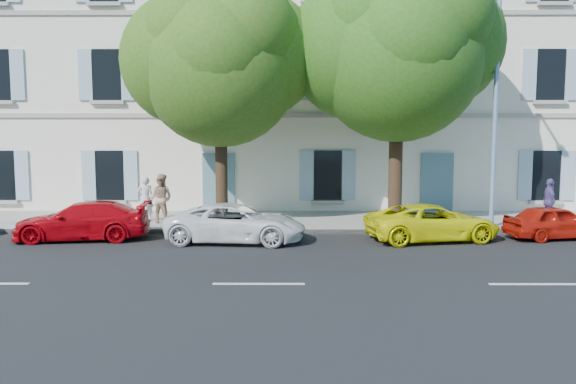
{
  "coord_description": "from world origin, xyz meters",
  "views": [
    {
      "loc": [
        0.68,
        -15.9,
        3.22
      ],
      "look_at": [
        0.62,
        2.0,
        1.4
      ],
      "focal_mm": 35.0,
      "sensor_mm": 36.0,
      "label": 1
    }
  ],
  "objects_px": {
    "pedestrian_a": "(145,199)",
    "pedestrian_c": "(549,201)",
    "car_yellow_supercar": "(432,222)",
    "pedestrian_b": "(161,198)",
    "tree_left": "(220,68)",
    "street_lamp": "(498,93)",
    "car_red_coupe": "(82,221)",
    "car_red_hatchback": "(555,222)",
    "tree_right": "(398,57)",
    "car_white_coupe": "(236,223)"
  },
  "relations": [
    {
      "from": "car_white_coupe",
      "to": "street_lamp",
      "type": "xyz_separation_m",
      "value": [
        8.34,
        1.64,
        3.99
      ]
    },
    {
      "from": "street_lamp",
      "to": "pedestrian_c",
      "type": "xyz_separation_m",
      "value": [
        2.3,
        0.99,
        -3.64
      ]
    },
    {
      "from": "tree_left",
      "to": "street_lamp",
      "type": "distance_m",
      "value": 9.13
    },
    {
      "from": "tree_left",
      "to": "car_red_hatchback",
      "type": "bearing_deg",
      "value": -9.9
    },
    {
      "from": "car_yellow_supercar",
      "to": "tree_right",
      "type": "height_order",
      "value": "tree_right"
    },
    {
      "from": "car_red_hatchback",
      "to": "street_lamp",
      "type": "relative_size",
      "value": 0.4
    },
    {
      "from": "tree_right",
      "to": "car_white_coupe",
      "type": "bearing_deg",
      "value": -154.29
    },
    {
      "from": "pedestrian_a",
      "to": "pedestrian_b",
      "type": "bearing_deg",
      "value": 129.95
    },
    {
      "from": "car_yellow_supercar",
      "to": "car_red_hatchback",
      "type": "xyz_separation_m",
      "value": [
        3.88,
        0.28,
        -0.03
      ]
    },
    {
      "from": "tree_left",
      "to": "street_lamp",
      "type": "xyz_separation_m",
      "value": [
        9.05,
        -0.76,
        -0.87
      ]
    },
    {
      "from": "street_lamp",
      "to": "tree_left",
      "type": "bearing_deg",
      "value": 175.19
    },
    {
      "from": "car_yellow_supercar",
      "to": "pedestrian_b",
      "type": "height_order",
      "value": "pedestrian_b"
    },
    {
      "from": "street_lamp",
      "to": "pedestrian_a",
      "type": "height_order",
      "value": "street_lamp"
    },
    {
      "from": "car_red_coupe",
      "to": "tree_left",
      "type": "distance_m",
      "value": 6.65
    },
    {
      "from": "car_red_coupe",
      "to": "car_red_hatchback",
      "type": "bearing_deg",
      "value": 85.42
    },
    {
      "from": "tree_left",
      "to": "tree_right",
      "type": "height_order",
      "value": "tree_right"
    },
    {
      "from": "car_white_coupe",
      "to": "car_yellow_supercar",
      "type": "distance_m",
      "value": 6.0
    },
    {
      "from": "car_white_coupe",
      "to": "tree_left",
      "type": "bearing_deg",
      "value": 21.5
    },
    {
      "from": "tree_right",
      "to": "pedestrian_c",
      "type": "xyz_separation_m",
      "value": [
        5.38,
        0.1,
        -4.9
      ]
    },
    {
      "from": "car_yellow_supercar",
      "to": "pedestrian_a",
      "type": "relative_size",
      "value": 2.52
    },
    {
      "from": "tree_left",
      "to": "tree_right",
      "type": "xyz_separation_m",
      "value": [
        5.97,
        0.13,
        0.39
      ]
    },
    {
      "from": "car_yellow_supercar",
      "to": "pedestrian_a",
      "type": "distance_m",
      "value": 9.97
    },
    {
      "from": "tree_left",
      "to": "car_red_coupe",
      "type": "bearing_deg",
      "value": -153.22
    },
    {
      "from": "pedestrian_c",
      "to": "street_lamp",
      "type": "bearing_deg",
      "value": 117.91
    },
    {
      "from": "car_yellow_supercar",
      "to": "pedestrian_b",
      "type": "relative_size",
      "value": 2.35
    },
    {
      "from": "car_yellow_supercar",
      "to": "tree_right",
      "type": "distance_m",
      "value": 5.78
    },
    {
      "from": "car_red_coupe",
      "to": "pedestrian_b",
      "type": "relative_size",
      "value": 2.36
    },
    {
      "from": "car_yellow_supercar",
      "to": "tree_left",
      "type": "relative_size",
      "value": 0.49
    },
    {
      "from": "car_red_coupe",
      "to": "street_lamp",
      "type": "distance_m",
      "value": 13.76
    },
    {
      "from": "pedestrian_b",
      "to": "car_red_hatchback",
      "type": "bearing_deg",
      "value": -174.08
    },
    {
      "from": "pedestrian_b",
      "to": "tree_left",
      "type": "bearing_deg",
      "value": -174.14
    },
    {
      "from": "car_yellow_supercar",
      "to": "street_lamp",
      "type": "height_order",
      "value": "street_lamp"
    },
    {
      "from": "street_lamp",
      "to": "pedestrian_a",
      "type": "bearing_deg",
      "value": 172.64
    },
    {
      "from": "pedestrian_a",
      "to": "pedestrian_c",
      "type": "bearing_deg",
      "value": 158.59
    },
    {
      "from": "street_lamp",
      "to": "pedestrian_c",
      "type": "height_order",
      "value": "street_lamp"
    },
    {
      "from": "tree_right",
      "to": "street_lamp",
      "type": "xyz_separation_m",
      "value": [
        3.09,
        -0.89,
        -1.26
      ]
    },
    {
      "from": "pedestrian_c",
      "to": "pedestrian_a",
      "type": "bearing_deg",
      "value": 92.34
    },
    {
      "from": "car_red_coupe",
      "to": "street_lamp",
      "type": "height_order",
      "value": "street_lamp"
    },
    {
      "from": "tree_left",
      "to": "pedestrian_a",
      "type": "bearing_deg",
      "value": 164.74
    },
    {
      "from": "street_lamp",
      "to": "car_red_hatchback",
      "type": "bearing_deg",
      "value": -35.31
    },
    {
      "from": "car_yellow_supercar",
      "to": "street_lamp",
      "type": "relative_size",
      "value": 0.52
    },
    {
      "from": "tree_right",
      "to": "car_red_hatchback",
      "type": "bearing_deg",
      "value": -23.15
    },
    {
      "from": "car_red_hatchback",
      "to": "pedestrian_b",
      "type": "relative_size",
      "value": 1.81
    },
    {
      "from": "car_white_coupe",
      "to": "pedestrian_a",
      "type": "height_order",
      "value": "pedestrian_a"
    },
    {
      "from": "car_white_coupe",
      "to": "car_yellow_supercar",
      "type": "bearing_deg",
      "value": -82.39
    },
    {
      "from": "car_red_coupe",
      "to": "pedestrian_a",
      "type": "xyz_separation_m",
      "value": [
        1.23,
        2.82,
        0.36
      ]
    },
    {
      "from": "street_lamp",
      "to": "pedestrian_b",
      "type": "distance_m",
      "value": 11.84
    },
    {
      "from": "car_yellow_supercar",
      "to": "pedestrian_c",
      "type": "distance_m",
      "value": 5.23
    },
    {
      "from": "car_red_hatchback",
      "to": "tree_right",
      "type": "bearing_deg",
      "value": 55.94
    },
    {
      "from": "pedestrian_b",
      "to": "car_red_coupe",
      "type": "bearing_deg",
      "value": 68.1
    }
  ]
}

